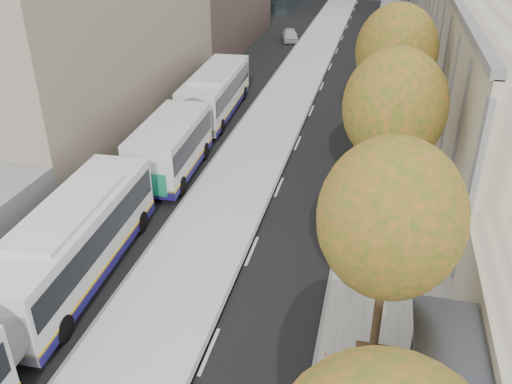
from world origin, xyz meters
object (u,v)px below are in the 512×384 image
(bus_near, at_px, (13,310))
(distant_car, at_px, (290,35))
(bus_shelter, at_px, (456,365))
(bus_far, at_px, (199,112))

(bus_near, relative_size, distant_car, 4.76)
(bus_shelter, height_order, bus_far, bus_far)
(bus_shelter, distance_m, distant_car, 47.95)
(bus_near, bearing_deg, bus_shelter, -1.32)
(bus_near, xyz_separation_m, distant_car, (0.77, 46.46, -0.99))
(bus_shelter, xyz_separation_m, distant_car, (-12.64, 46.23, -1.54))
(bus_near, bearing_deg, bus_far, 88.02)
(bus_shelter, height_order, distant_car, bus_shelter)
(bus_near, bearing_deg, distant_car, 86.77)
(bus_shelter, xyz_separation_m, bus_far, (-13.51, 18.73, -0.55))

